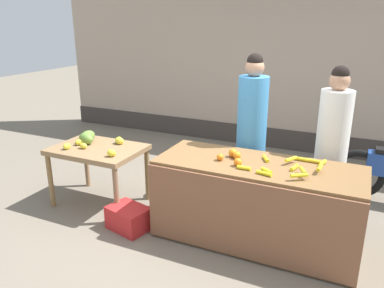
% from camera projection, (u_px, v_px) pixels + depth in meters
% --- Properties ---
extents(ground_plane, '(24.00, 24.00, 0.00)m').
position_uv_depth(ground_plane, '(207.00, 227.00, 4.22)').
color(ground_plane, '#756B5B').
extents(market_wall_back, '(8.76, 0.23, 3.54)m').
position_uv_depth(market_wall_back, '(280.00, 49.00, 6.40)').
color(market_wall_back, tan).
rests_on(market_wall_back, ground).
extents(fruit_stall_counter, '(2.04, 0.81, 0.85)m').
position_uv_depth(fruit_stall_counter, '(256.00, 203.00, 3.85)').
color(fruit_stall_counter, brown).
rests_on(fruit_stall_counter, ground).
extents(side_table_wooden, '(1.07, 0.76, 0.74)m').
position_uv_depth(side_table_wooden, '(98.00, 154.00, 4.59)').
color(side_table_wooden, olive).
rests_on(side_table_wooden, ground).
extents(banana_bunch_pile, '(0.76, 0.61, 0.07)m').
position_uv_depth(banana_bunch_pile, '(291.00, 166.00, 3.60)').
color(banana_bunch_pile, yellow).
rests_on(banana_bunch_pile, fruit_stall_counter).
extents(orange_pile, '(0.29, 0.31, 0.09)m').
position_uv_depth(orange_pile, '(233.00, 156.00, 3.81)').
color(orange_pile, orange).
rests_on(orange_pile, fruit_stall_counter).
extents(mango_papaya_pile, '(0.75, 0.56, 0.14)m').
position_uv_depth(mango_papaya_pile, '(90.00, 139.00, 4.66)').
color(mango_papaya_pile, '#D1DF2F').
rests_on(mango_papaya_pile, side_table_wooden).
extents(vendor_woman_blue_shirt, '(0.34, 0.34, 1.87)m').
position_uv_depth(vendor_woman_blue_shirt, '(251.00, 135.00, 4.36)').
color(vendor_woman_blue_shirt, '#33333D').
rests_on(vendor_woman_blue_shirt, ground).
extents(vendor_woman_white_shirt, '(0.34, 0.34, 1.77)m').
position_uv_depth(vendor_woman_white_shirt, '(331.00, 148.00, 4.07)').
color(vendor_woman_white_shirt, '#33333D').
rests_on(vendor_woman_white_shirt, ground).
extents(produce_crate, '(0.50, 0.42, 0.26)m').
position_uv_depth(produce_crate, '(129.00, 218.00, 4.16)').
color(produce_crate, red).
rests_on(produce_crate, ground).
extents(produce_sack, '(0.43, 0.46, 0.59)m').
position_uv_depth(produce_sack, '(179.00, 174.00, 4.92)').
color(produce_sack, maroon).
rests_on(produce_sack, ground).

